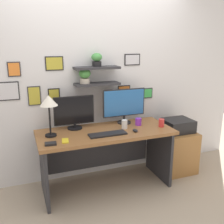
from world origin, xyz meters
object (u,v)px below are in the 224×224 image
object	(u,v)px
keyboard	(108,134)
printer	(178,125)
monitor_right	(124,104)
water_cup	(124,124)
monitor_left	(74,112)
drawer_cabinet	(176,150)
cell_phone	(65,141)
pen_cup	(161,123)
scissors_tray	(51,144)
desk_lamp	(49,103)
coffee_mug	(138,122)
computer_mouse	(135,130)
desk	(104,145)

from	to	relation	value
keyboard	printer	distance (m)	1.14
monitor_right	water_cup	bearing A→B (deg)	-111.13
monitor_left	drawer_cabinet	size ratio (longest dim) A/B	0.85
cell_phone	printer	size ratio (longest dim) A/B	0.37
water_cup	drawer_cabinet	world-z (taller)	water_cup
pen_cup	scissors_tray	distance (m)	1.39
desk_lamp	coffee_mug	bearing A→B (deg)	0.78
water_cup	coffee_mug	bearing A→B (deg)	15.91
drawer_cabinet	printer	distance (m)	0.38
coffee_mug	drawer_cabinet	bearing A→B (deg)	2.18
computer_mouse	cell_phone	world-z (taller)	computer_mouse
computer_mouse	desk_lamp	bearing A→B (deg)	168.22
coffee_mug	drawer_cabinet	xyz separation A→B (m)	(0.62, 0.02, -0.50)
cell_phone	coffee_mug	distance (m)	1.01
keyboard	water_cup	world-z (taller)	water_cup
computer_mouse	pen_cup	bearing A→B (deg)	8.19
desk_lamp	printer	xyz separation A→B (m)	(1.73, 0.04, -0.47)
scissors_tray	water_cup	size ratio (longest dim) A/B	1.09
monitor_left	desk_lamp	xyz separation A→B (m)	(-0.31, -0.17, 0.17)
desk	pen_cup	size ratio (longest dim) A/B	16.27
drawer_cabinet	printer	world-z (taller)	printer
desk_lamp	monitor_right	bearing A→B (deg)	9.94
pen_cup	drawer_cabinet	world-z (taller)	pen_cup
desk_lamp	printer	distance (m)	1.79
scissors_tray	drawer_cabinet	bearing A→B (deg)	9.65
monitor_right	coffee_mug	distance (m)	0.29
monitor_right	cell_phone	xyz separation A→B (m)	(-0.85, -0.38, -0.24)
cell_phone	printer	xyz separation A→B (m)	(1.61, 0.25, -0.09)
monitor_right	desk_lamp	bearing A→B (deg)	-170.06
desk_lamp	scissors_tray	size ratio (longest dim) A/B	3.95
monitor_right	pen_cup	world-z (taller)	monitor_right
desk	coffee_mug	distance (m)	0.53
keyboard	cell_phone	world-z (taller)	keyboard
desk	monitor_left	size ratio (longest dim) A/B	3.31
desk_lamp	coffee_mug	world-z (taller)	desk_lamp
computer_mouse	coffee_mug	bearing A→B (deg)	55.82
desk	desk_lamp	world-z (taller)	desk_lamp
keyboard	pen_cup	distance (m)	0.74
cell_phone	coffee_mug	xyz separation A→B (m)	(0.99, 0.23, 0.04)
desk	drawer_cabinet	size ratio (longest dim) A/B	2.80
monitor_left	printer	distance (m)	1.45
desk	monitor_right	xyz separation A→B (m)	(0.33, 0.16, 0.46)
monitor_right	computer_mouse	distance (m)	0.44
cell_phone	water_cup	xyz separation A→B (m)	(0.76, 0.17, 0.05)
keyboard	coffee_mug	world-z (taller)	coffee_mug
drawer_cabinet	scissors_tray	bearing A→B (deg)	-170.35
keyboard	scissors_tray	xyz separation A→B (m)	(-0.65, -0.07, 0.00)
cell_phone	keyboard	bearing A→B (deg)	12.02
pen_cup	monitor_right	bearing A→B (deg)	140.21
monitor_left	cell_phone	bearing A→B (deg)	-116.28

